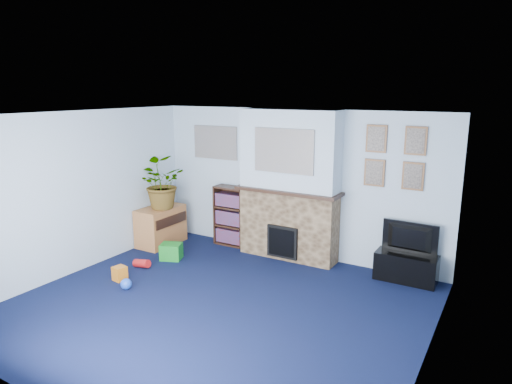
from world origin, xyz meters
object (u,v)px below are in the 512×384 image
Objects in this scene: tv_stand at (406,266)px; television at (408,239)px; bookshelf at (231,217)px; sideboard at (161,225)px.

tv_stand is 1.10× the size of television.
bookshelf is at bearing 178.56° from tv_stand.
bookshelf is at bearing 1.35° from television.
television is at bearing 90.00° from tv_stand.
television is 0.90× the size of sideboard.
tv_stand is at bearing 92.41° from television.
television reaches higher than sideboard.
television is at bearing -1.06° from bookshelf.
sideboard is (-1.09, -0.62, -0.15)m from bookshelf.
sideboard is (-4.13, -0.54, 0.12)m from tv_stand.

